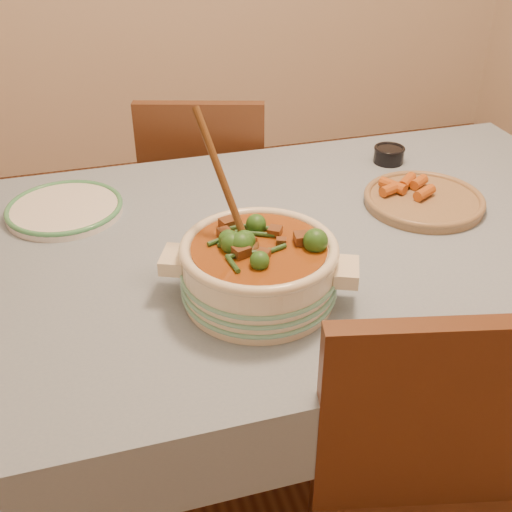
# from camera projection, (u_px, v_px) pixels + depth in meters

# --- Properties ---
(floor) EXTENTS (4.50, 4.50, 0.00)m
(floor) POSITION_uv_depth(u_px,v_px,m) (305.00, 445.00, 1.98)
(floor) COLOR #401F12
(floor) RESTS_ON ground
(dining_table) EXTENTS (1.68, 1.08, 0.76)m
(dining_table) POSITION_uv_depth(u_px,v_px,m) (316.00, 266.00, 1.62)
(dining_table) COLOR brown
(dining_table) RESTS_ON floor
(stew_casserole) EXTENTS (0.41, 0.41, 0.38)m
(stew_casserole) POSITION_uv_depth(u_px,v_px,m) (259.00, 265.00, 1.31)
(stew_casserole) COLOR beige
(stew_casserole) RESTS_ON dining_table
(white_plate) EXTENTS (0.36, 0.36, 0.03)m
(white_plate) POSITION_uv_depth(u_px,v_px,m) (65.00, 209.00, 1.65)
(white_plate) COLOR white
(white_plate) RESTS_ON dining_table
(condiment_bowl) EXTENTS (0.10, 0.10, 0.05)m
(condiment_bowl) POSITION_uv_depth(u_px,v_px,m) (389.00, 154.00, 1.91)
(condiment_bowl) COLOR black
(condiment_bowl) RESTS_ON dining_table
(fried_plate) EXTENTS (0.32, 0.32, 0.05)m
(fried_plate) POSITION_uv_depth(u_px,v_px,m) (424.00, 198.00, 1.69)
(fried_plate) COLOR #9D7657
(fried_plate) RESTS_ON dining_table
(chair_far) EXTENTS (0.52, 0.52, 0.89)m
(chair_far) POSITION_uv_depth(u_px,v_px,m) (206.00, 197.00, 2.29)
(chair_far) COLOR #57331A
(chair_far) RESTS_ON floor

